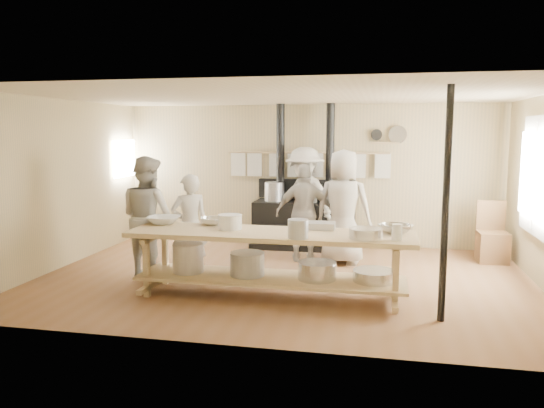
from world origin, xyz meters
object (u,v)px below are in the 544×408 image
Objects in this scene: cook_right at (305,213)px; chair at (492,244)px; cook_left at (148,217)px; cook_far_left at (190,225)px; stove at (304,219)px; cook_by_window at (305,199)px; cook_center at (343,207)px; prep_table at (269,257)px; roasting_pan at (320,226)px.

cook_right is 3.09m from chair.
cook_left is 1.11× the size of cook_right.
cook_far_left is 0.94× the size of cook_right.
cook_left is at bearing -128.23° from stove.
stove is 2.64× the size of chair.
cook_left is 2.99m from cook_by_window.
chair is (4.52, 1.76, -0.46)m from cook_far_left.
cook_center is 1.00× the size of cook_by_window.
chair is at bearing -178.45° from cook_right.
cook_far_left reaches higher than prep_table.
stove is 3.11m from cook_left.
roasting_pan is (-0.19, -1.63, -0.02)m from cook_center.
cook_left is 0.96× the size of cook_center.
roasting_pan is at bearing -77.54° from stove.
stove is at bearing -44.36° from cook_center.
cook_left is 1.79× the size of chair.
cook_far_left is (-1.36, 0.80, 0.23)m from prep_table.
cook_center is at bearing -20.12° from cook_by_window.
cook_right is (0.16, -1.02, 0.27)m from stove.
cook_left is 2.51m from cook_right.
cook_by_window is (1.40, 2.05, 0.17)m from cook_far_left.
roasting_pan is (-2.56, -2.23, 0.60)m from chair.
roasting_pan is (0.56, -2.52, -0.02)m from cook_by_window.
cook_far_left is 4.87m from chair.
chair is at bearing 39.08° from prep_table.
cook_left is at bearing 162.93° from prep_table.
cook_far_left is at bearing 37.51° from cook_center.
roasting_pan is at bearing -157.65° from cook_left.
cook_by_window is at bearing -78.47° from stove.
roasting_pan is (0.59, -2.69, 0.37)m from stove.
chair is (5.07, 1.98, -0.59)m from cook_left.
stove is 1.37m from cook_center.
cook_far_left is at bearing 166.43° from roasting_pan.
cook_center is 2.53m from chair.
stove is 1.74× the size of cook_far_left.
cook_far_left is at bearing 149.48° from prep_table.
prep_table is 2.26× the size of cook_right.
cook_center reaches higher than prep_table.
cook_far_left is 1.52× the size of chair.
stove is at bearing 169.96° from chair.
cook_center is 0.64m from cook_right.
cook_by_window reaches higher than chair.
stove is 0.72× the size of prep_table.
cook_far_left reaches higher than roasting_pan.
cook_left is (-1.91, 0.59, 0.36)m from prep_table.
cook_right reaches higher than prep_table.
prep_table is at bearing 115.09° from cook_far_left.
cook_by_window is (0.04, 2.85, 0.40)m from prep_table.
stove is 1.07m from cook_right.
chair reaches higher than prep_table.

